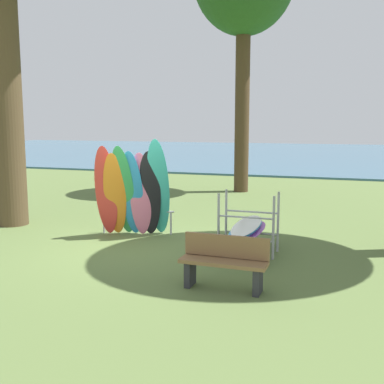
# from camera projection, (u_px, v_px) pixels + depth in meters

# --- Properties ---
(ground_plane) EXTENTS (80.00, 80.00, 0.00)m
(ground_plane) POSITION_uv_depth(u_px,v_px,m) (138.00, 247.00, 10.07)
(ground_plane) COLOR #566B38
(lake_water) EXTENTS (80.00, 36.00, 0.10)m
(lake_water) POSITION_uv_depth(u_px,v_px,m) (298.00, 153.00, 39.84)
(lake_water) COLOR #38607A
(lake_water) RESTS_ON ground
(leaning_board_pile) EXTENTS (1.81, 1.09, 2.29)m
(leaning_board_pile) POSITION_uv_depth(u_px,v_px,m) (132.00, 192.00, 10.88)
(leaning_board_pile) COLOR red
(leaning_board_pile) RESTS_ON ground
(board_storage_rack) EXTENTS (1.15, 2.13, 1.25)m
(board_storage_rack) POSITION_uv_depth(u_px,v_px,m) (247.00, 229.00, 9.53)
(board_storage_rack) COLOR #9EA0A5
(board_storage_rack) RESTS_ON ground
(park_bench) EXTENTS (1.41, 0.44, 0.85)m
(park_bench) POSITION_uv_depth(u_px,v_px,m) (224.00, 261.00, 7.47)
(park_bench) COLOR #2D2D33
(park_bench) RESTS_ON ground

